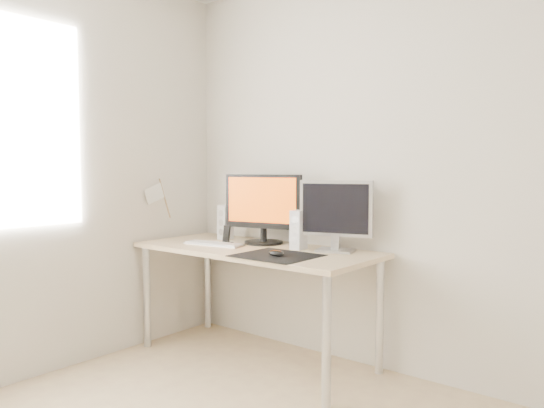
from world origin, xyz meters
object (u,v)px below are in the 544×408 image
Objects in this scene: speaker_right at (299,230)px; desk at (255,260)px; keyboard at (214,244)px; mouse at (276,253)px; main_monitor at (263,206)px; second_monitor at (336,212)px; speaker_left at (225,222)px; phone_dock at (227,238)px.

desk is at bearing -155.60° from speaker_right.
mouse is at bearing -9.85° from keyboard.
main_monitor is 2.22× the size of speaker_right.
mouse is at bearing -41.68° from main_monitor.
main_monitor is at bearing 47.32° from keyboard.
speaker_right reaches higher than mouse.
main_monitor is 1.26× the size of keyboard.
second_monitor reaches higher than speaker_left.
phone_dock is at bearing -178.59° from desk.
phone_dock is at bearing 162.21° from mouse.
phone_dock is (-0.25, -0.01, 0.12)m from desk.
second_monitor is at bearing 14.71° from phone_dock.
second_monitor is 1.80× the size of speaker_right.
speaker_left is 0.30m from keyboard.
keyboard is (-0.29, -0.08, 0.09)m from desk.
desk is 0.61m from second_monitor.
second_monitor is (0.49, 0.19, 0.32)m from desk.
keyboard is (-0.78, -0.27, -0.23)m from second_monitor.
speaker_left is (-0.42, 0.16, 0.20)m from desk.
mouse is 0.58m from main_monitor.
desk is 0.49m from speaker_left.
speaker_left reaches higher than keyboard.
main_monitor is 2.22× the size of speaker_left.
speaker_left reaches higher than mouse.
second_monitor is at bearing 1.55° from speaker_left.
second_monitor is at bearing 20.93° from desk.
keyboard is (-0.55, -0.20, -0.12)m from speaker_right.
second_monitor is at bearing 2.74° from main_monitor.
mouse is 0.06× the size of desk.
second_monitor is 0.86m from keyboard.
desk is 3.62× the size of second_monitor.
speaker_right reaches higher than phone_dock.
desk is at bearing -159.07° from second_monitor.
speaker_right is at bearing 13.73° from phone_dock.
phone_dock is at bearing -166.27° from speaker_right.
second_monitor is 0.27m from speaker_right.
main_monitor is at bearing -177.26° from second_monitor.
speaker_left is at bearing -178.45° from second_monitor.
speaker_left is at bearing 154.76° from mouse.
keyboard is 0.09m from phone_dock.
speaker_right is at bearing -163.17° from second_monitor.
speaker_left is at bearing 117.90° from keyboard.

